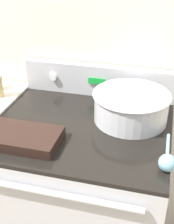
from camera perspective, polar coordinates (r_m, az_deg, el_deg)
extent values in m
cube|color=beige|center=(1.64, 2.66, 13.56)|extent=(8.00, 0.05, 2.50)
cube|color=#BCBCC1|center=(1.72, -0.83, -16.26)|extent=(0.80, 0.70, 0.93)
cube|color=black|center=(1.42, -0.96, -2.67)|extent=(0.80, 0.70, 0.02)
cylinder|color=silver|center=(1.18, -5.87, -14.68)|extent=(0.65, 0.02, 0.02)
cube|color=#BCBCC1|center=(1.65, 2.04, 5.82)|extent=(0.80, 0.05, 0.17)
cylinder|color=white|center=(1.69, -6.21, 6.42)|extent=(0.04, 0.02, 0.04)
cylinder|color=white|center=(1.59, 10.22, 4.66)|extent=(0.04, 0.02, 0.04)
cube|color=green|center=(1.62, 1.79, 5.65)|extent=(0.09, 0.01, 0.03)
cylinder|color=silver|center=(1.43, 8.05, 0.94)|extent=(0.33, 0.33, 0.13)
torus|color=silver|center=(1.40, 8.22, 3.18)|extent=(0.35, 0.35, 0.01)
cylinder|color=beige|center=(1.41, 8.18, 2.70)|extent=(0.31, 0.31, 0.02)
cube|color=black|center=(1.32, -11.91, -4.51)|extent=(0.32, 0.19, 0.05)
cube|color=#D1BC7A|center=(1.31, -11.96, -4.14)|extent=(0.28, 0.17, 0.02)
cylinder|color=#7AB2C6|center=(1.28, 14.53, -6.82)|extent=(0.01, 0.23, 0.01)
sphere|color=#7AB2C6|center=(1.17, 14.49, -9.01)|extent=(0.07, 0.07, 0.07)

